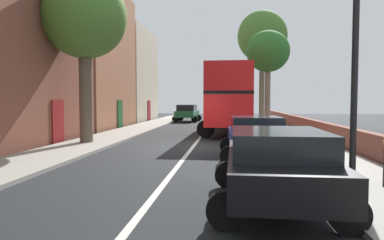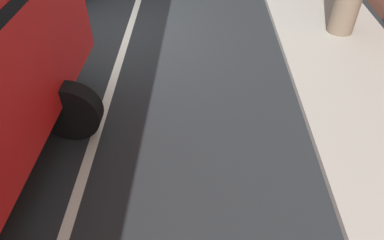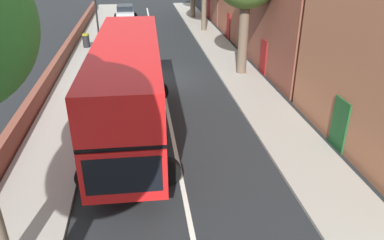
% 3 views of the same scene
% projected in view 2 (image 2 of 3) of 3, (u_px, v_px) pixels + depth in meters
% --- Properties ---
extents(ground_plane, '(84.00, 84.00, 0.00)m').
position_uv_depth(ground_plane, '(128.00, 33.00, 8.64)').
color(ground_plane, black).
extents(road_centre_line, '(0.16, 54.00, 0.01)m').
position_uv_depth(road_centre_line, '(128.00, 33.00, 8.64)').
color(road_centre_line, silver).
rests_on(road_centre_line, ground).
extents(sidewalk_left, '(2.60, 60.00, 0.12)m').
position_uv_depth(sidewalk_left, '(330.00, 33.00, 8.54)').
color(sidewalk_left, '#9E998E').
rests_on(sidewalk_left, ground).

